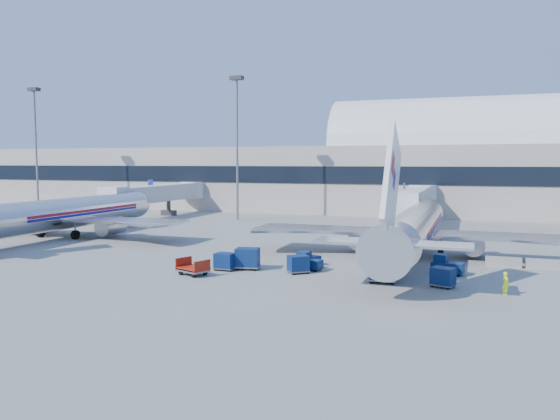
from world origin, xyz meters
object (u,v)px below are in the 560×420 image
at_px(jetbridge_near, 416,199).
at_px(cart_solo_far, 443,277).
at_px(mast_west, 237,127).
at_px(cart_train_a, 298,264).
at_px(tug_lead, 308,262).
at_px(cart_train_b, 248,258).
at_px(cart_train_c, 225,261).
at_px(airliner_main, 414,227).
at_px(jetbridge_mid, 162,193).
at_px(cart_solo_near, 383,270).
at_px(barrier_mid, 545,264).
at_px(tug_left, 308,259).
at_px(mast_far_west, 36,131).
at_px(cart_open_red, 193,269).
at_px(ramp_worker, 506,284).
at_px(airliner_mid, 63,214).
at_px(tug_right, 446,265).
at_px(barrier_near, 503,262).

distance_m(jetbridge_near, cart_solo_far, 39.21).
relative_size(mast_west, cart_train_a, 10.65).
height_order(tug_lead, cart_train_a, tug_lead).
xyz_separation_m(jetbridge_near, mast_west, (-27.60, -0.81, 10.86)).
relative_size(cart_train_b, cart_train_c, 1.36).
height_order(airliner_main, tug_lead, airliner_main).
bearing_deg(jetbridge_mid, jetbridge_near, 0.00).
bearing_deg(jetbridge_mid, cart_solo_near, -41.61).
xyz_separation_m(cart_solo_near, cart_solo_far, (4.42, -0.11, -0.22)).
distance_m(jetbridge_mid, barrier_mid, 62.81).
xyz_separation_m(tug_lead, cart_train_a, (-0.32, -1.63, 0.11)).
xyz_separation_m(airliner_main, tug_left, (-8.39, -7.77, -2.29)).
xyz_separation_m(jetbridge_mid, mast_far_west, (-25.60, -0.81, 10.86)).
bearing_deg(mast_far_west, airliner_main, -20.01).
xyz_separation_m(cart_train_c, cart_open_red, (-1.58, -2.68, -0.32)).
bearing_deg(airliner_main, cart_train_a, -126.49).
height_order(cart_train_b, cart_train_c, cart_train_b).
distance_m(mast_far_west, ramp_worker, 87.97).
bearing_deg(cart_train_a, airliner_mid, 122.86).
xyz_separation_m(tug_lead, tug_left, (-0.49, 1.71, -0.04)).
bearing_deg(cart_train_a, cart_open_red, 165.55).
relative_size(tug_right, cart_train_a, 1.27).
bearing_deg(mast_far_west, tug_lead, -29.38).
height_order(tug_lead, cart_open_red, tug_lead).
bearing_deg(ramp_worker, tug_left, 37.61).
bearing_deg(ramp_worker, mast_west, 11.22).
xyz_separation_m(tug_lead, tug_right, (11.29, 2.06, 0.07)).
bearing_deg(cart_open_red, cart_solo_near, 30.97).
relative_size(jetbridge_near, ramp_worker, 16.62).
bearing_deg(airliner_main, jetbridge_mid, 149.36).
xyz_separation_m(jetbridge_near, cart_train_b, (-10.45, -37.25, -2.95)).
bearing_deg(cart_solo_far, cart_train_b, -164.42).
xyz_separation_m(jetbridge_near, tug_lead, (-5.49, -35.78, -3.25)).
bearing_deg(barrier_mid, tug_right, -148.13).
bearing_deg(barrier_near, airliner_mid, 177.13).
bearing_deg(cart_solo_far, barrier_near, 85.44).
relative_size(jetbridge_near, tug_left, 11.48).
relative_size(barrier_mid, tug_lead, 1.23).
distance_m(mast_west, cart_solo_near, 49.53).
relative_size(jetbridge_near, cart_solo_far, 13.73).
height_order(tug_left, cart_train_c, cart_train_c).
relative_size(jetbridge_mid, tug_right, 10.23).
relative_size(cart_train_c, cart_open_red, 0.59).
height_order(airliner_main, barrier_mid, airliner_main).
bearing_deg(tug_right, mast_west, 144.50).
bearing_deg(cart_solo_near, tug_lead, 155.14).
bearing_deg(cart_train_a, cart_solo_far, -45.04).
distance_m(cart_train_b, cart_solo_near, 11.90).
distance_m(barrier_mid, cart_train_b, 25.59).
xyz_separation_m(jetbridge_near, ramp_worker, (10.02, -39.78, -3.10)).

